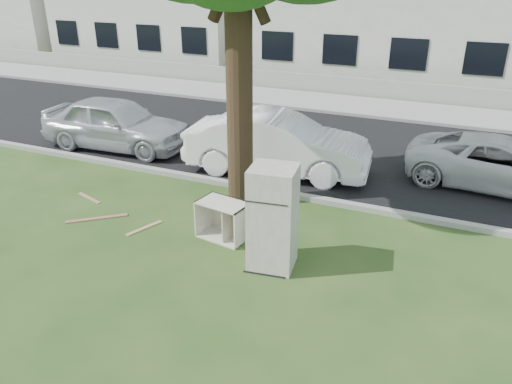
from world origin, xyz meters
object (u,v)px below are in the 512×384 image
at_px(cabinet, 223,220).
at_px(car_left, 116,123).
at_px(fridge, 273,218).
at_px(car_right, 501,164).
at_px(car_center, 278,144).

distance_m(cabinet, car_left, 6.15).
distance_m(fridge, car_left, 7.46).
bearing_deg(fridge, cabinet, 148.29).
bearing_deg(cabinet, car_left, 155.58).
xyz_separation_m(car_right, car_left, (-9.91, -1.30, 0.14)).
height_order(fridge, cabinet, fridge).
relative_size(car_center, car_right, 1.08).
xyz_separation_m(cabinet, car_right, (4.81, 4.71, 0.22)).
xyz_separation_m(fridge, cabinet, (-1.22, 0.54, -0.55)).
bearing_deg(fridge, car_left, 140.33).
bearing_deg(car_right, cabinet, 139.22).
relative_size(fridge, car_left, 0.43).
relative_size(cabinet, car_center, 0.21).
height_order(car_center, car_right, car_center).
distance_m(fridge, cabinet, 1.44).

